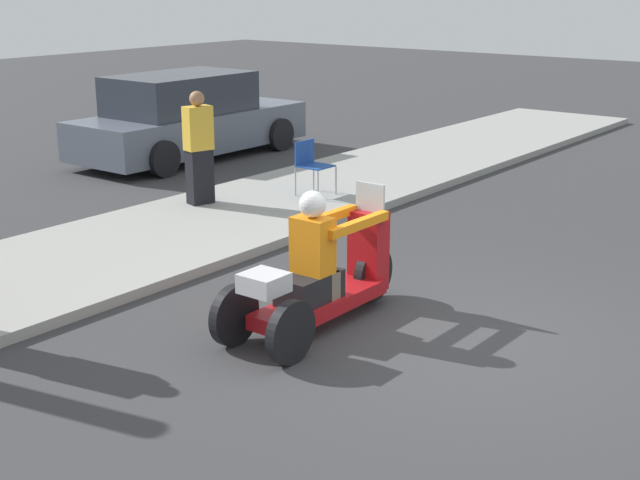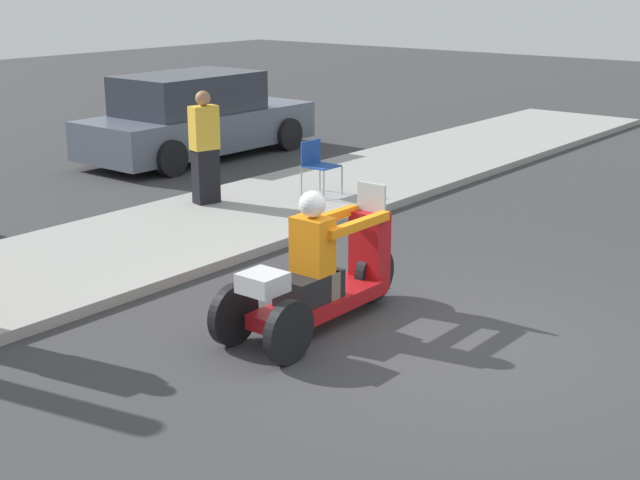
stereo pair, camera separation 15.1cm
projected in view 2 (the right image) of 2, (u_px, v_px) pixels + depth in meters
name	position (u px, v px, depth m)	size (l,w,h in m)	color
ground_plane	(448.00, 341.00, 8.48)	(60.00, 60.00, 0.00)	#38383A
sidewalk_strip	(133.00, 247.00, 11.23)	(28.00, 2.80, 0.12)	#9E9E99
motorcycle_trike	(320.00, 278.00, 8.72)	(2.38, 0.78, 1.40)	black
spectator_with_child	(205.00, 150.00, 12.94)	(0.44, 0.33, 1.65)	black
folding_chair_curbside	(317.00, 162.00, 13.54)	(0.47, 0.47, 0.82)	#A5A8AD
parked_car_lot_right	(196.00, 118.00, 16.88)	(4.78, 1.99, 1.60)	slate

